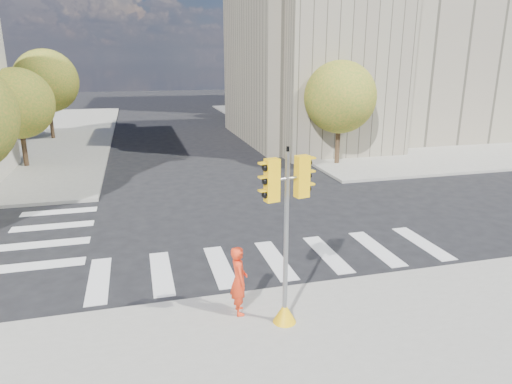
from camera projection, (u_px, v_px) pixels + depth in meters
ground at (262, 237)px, 16.53m from camera, size 160.00×160.00×0.00m
sidewalk_far_right at (385, 122)px, 45.54m from camera, size 28.00×40.00×0.15m
civic_building at (387, 45)px, 36.05m from camera, size 26.00×16.00×19.39m
tree_lw_mid at (18, 103)px, 25.87m from camera, size 4.00×4.00×5.77m
tree_lw_far at (46, 81)px, 34.92m from camera, size 4.80×4.80×6.95m
tree_re_near at (340, 97)px, 26.51m from camera, size 4.20×4.20×6.16m
tree_re_mid at (278, 82)px, 37.55m from camera, size 4.60×4.60×6.66m
tree_re_far at (244, 81)px, 48.81m from camera, size 4.00×4.00×5.88m
lamp_near at (322, 84)px, 30.19m from camera, size 0.35×0.18×8.11m
lamp_far at (264, 76)px, 43.17m from camera, size 0.35×0.18×8.11m
traffic_signal at (286, 253)px, 10.46m from camera, size 1.08×0.56×4.27m
photographer at (239, 280)px, 11.12m from camera, size 0.44×0.65×1.76m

